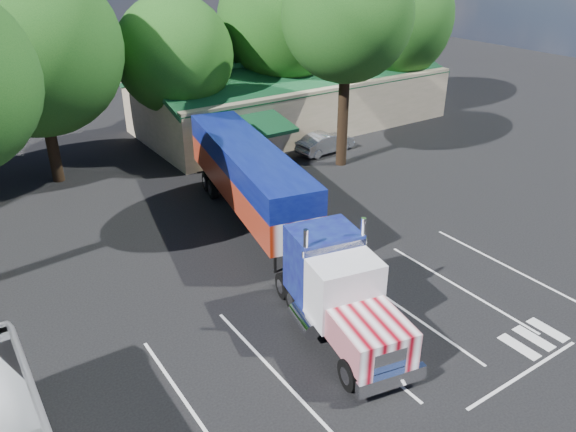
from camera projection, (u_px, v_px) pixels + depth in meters
ground at (262, 270)px, 25.78m from camera, size 120.00×120.00×0.00m
event_hall at (291, 98)px, 44.90m from camera, size 24.20×14.12×5.55m
tree_row_c at (33, 49)px, 31.72m from camera, size 10.00×10.00×13.05m
tree_row_d at (174, 55)px, 37.85m from camera, size 8.00×8.00×10.60m
tree_row_e at (281, 21)px, 42.06m from camera, size 9.60×9.60×12.90m
tree_row_f at (390, 17)px, 46.32m from camera, size 10.40×10.40×13.00m
tree_near_right at (347, 16)px, 33.65m from camera, size 8.00×8.00×13.50m
semi_truck at (267, 197)px, 26.99m from camera, size 6.67×21.05×4.39m
woman at (378, 309)px, 21.79m from camera, size 0.43×0.59×1.51m
bicycle at (324, 227)px, 28.46m from camera, size 1.39×2.01×1.00m
silver_sedan at (325, 143)px, 39.56m from camera, size 4.55×1.95×1.46m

